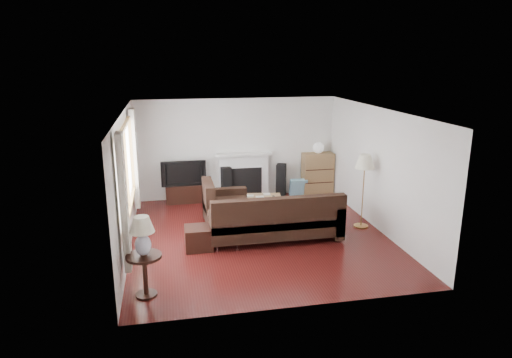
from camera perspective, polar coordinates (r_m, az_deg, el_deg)
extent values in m
cube|color=#46110F|center=(9.25, 0.37, -7.07)|extent=(5.10, 5.60, 0.04)
cube|color=white|center=(8.62, 0.40, 8.50)|extent=(5.10, 5.60, 0.04)
cube|color=white|center=(11.49, -2.42, 3.87)|extent=(5.00, 0.04, 2.50)
cube|color=white|center=(6.31, 5.50, -5.82)|extent=(5.00, 0.04, 2.50)
cube|color=white|center=(8.71, -15.94, -0.41)|extent=(0.04, 5.50, 2.50)
cube|color=white|center=(9.66, 15.06, 1.17)|extent=(0.04, 5.50, 2.50)
cube|color=olive|center=(8.44, -15.84, 1.21)|extent=(0.12, 2.74, 1.54)
cube|color=beige|center=(7.01, -16.20, -2.89)|extent=(0.10, 0.35, 2.10)
cube|color=beige|center=(9.95, -14.89, 2.46)|extent=(0.10, 0.35, 2.10)
cube|color=white|center=(11.56, -1.56, 0.51)|extent=(1.40, 0.26, 1.15)
cube|color=black|center=(11.37, -8.95, -1.77)|extent=(0.89, 0.40, 0.45)
imported|color=black|center=(11.23, -9.06, 0.84)|extent=(1.08, 0.14, 0.62)
cube|color=black|center=(11.45, -3.82, -0.49)|extent=(0.28, 0.32, 0.83)
cube|color=black|center=(11.71, 3.15, -0.13)|extent=(0.32, 0.34, 0.83)
cube|color=olive|center=(11.93, 7.69, 0.68)|extent=(0.79, 0.37, 1.08)
sphere|color=white|center=(11.78, 7.80, 3.87)|extent=(0.28, 0.28, 0.28)
cube|color=black|center=(8.95, 2.34, -4.78)|extent=(2.79, 2.04, 0.90)
cube|color=#9A764A|center=(10.51, 0.40, -3.16)|extent=(1.07, 0.70, 0.39)
cube|color=black|center=(8.65, -7.20, -7.32)|extent=(0.50, 0.50, 0.42)
cube|color=#AC773B|center=(9.71, 13.24, -1.50)|extent=(0.50, 0.50, 1.56)
cube|color=black|center=(7.15, -13.68, -11.63)|extent=(0.53, 0.53, 0.66)
cube|color=silver|center=(6.89, -14.01, -6.97)|extent=(0.37, 0.37, 0.59)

